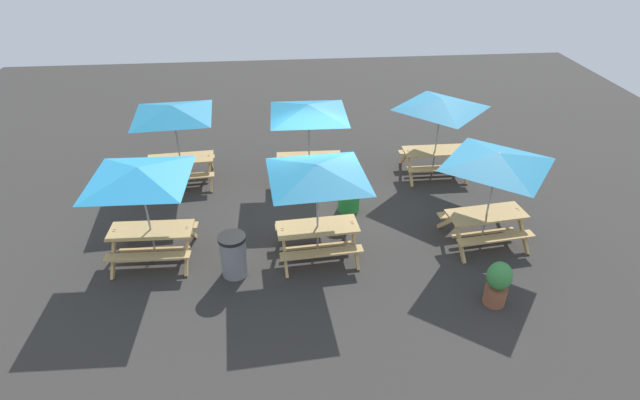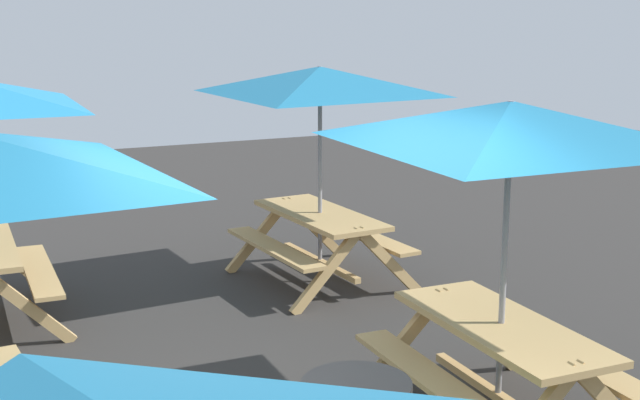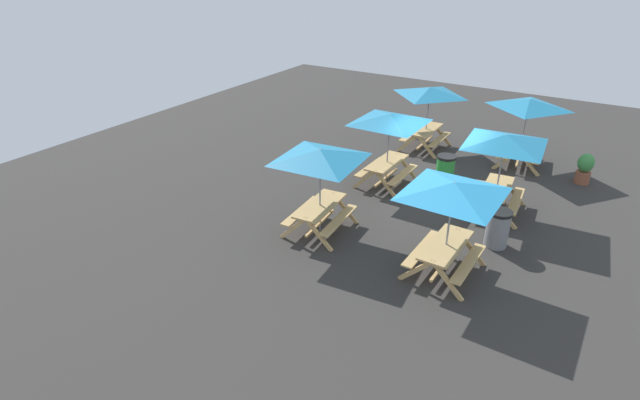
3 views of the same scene
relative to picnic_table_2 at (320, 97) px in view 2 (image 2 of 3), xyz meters
The scene contains 2 objects.
picnic_table_2 is the anchor object (origin of this frame).
picnic_table_5 3.57m from the picnic_table_2, behind, with size 2.83×2.83×2.34m.
Camera 2 is at (-4.67, 2.05, 2.91)m, focal length 50.00 mm.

